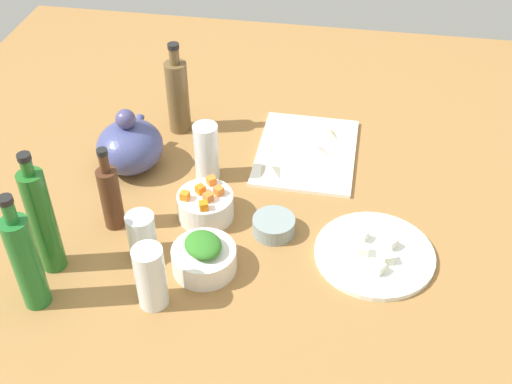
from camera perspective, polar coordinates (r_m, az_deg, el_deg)
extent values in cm
cube|color=olive|center=(146.10, 0.00, -1.95)|extent=(190.00, 190.00, 3.00)
cube|color=white|center=(161.52, 4.51, 3.57)|extent=(31.44, 24.65, 1.00)
cylinder|color=white|center=(136.19, 10.50, -5.46)|extent=(25.07, 25.07, 1.20)
cylinder|color=white|center=(130.55, -4.64, -5.97)|extent=(13.16, 13.16, 5.24)
cylinder|color=white|center=(141.74, -4.52, -1.24)|extent=(12.40, 12.40, 6.03)
cylinder|color=gray|center=(138.32, 1.59, -3.01)|extent=(9.23, 9.23, 3.72)
ellipsoid|color=#3F467D|center=(156.65, -11.17, 3.99)|extent=(16.96, 15.79, 11.87)
sphere|color=#464375|center=(152.25, -11.54, 6.37)|extent=(4.75, 4.75, 4.75)
cylinder|color=#3F467D|center=(161.29, -10.44, 5.92)|extent=(5.38, 2.00, 3.93)
cylinder|color=#4D2B19|center=(139.94, -12.79, -0.57)|extent=(4.47, 4.47, 14.79)
cylinder|color=#4D2B19|center=(134.05, -13.38, 2.53)|extent=(2.01, 2.01, 4.36)
cylinder|color=black|center=(132.42, -13.56, 3.48)|extent=(2.23, 2.23, 1.20)
cylinder|color=brown|center=(166.29, -6.97, 8.37)|extent=(5.71, 5.71, 19.28)
cylinder|color=brown|center=(160.49, -7.30, 11.92)|extent=(2.57, 2.57, 4.11)
cylinder|color=black|center=(159.26, -7.38, 12.76)|extent=(2.85, 2.85, 1.20)
cylinder|color=#226623|center=(130.97, -18.44, -2.57)|extent=(5.05, 5.05, 23.85)
cylinder|color=#226623|center=(122.64, -19.74, 2.10)|extent=(2.27, 2.27, 3.31)
cylinder|color=black|center=(121.35, -19.97, 2.94)|extent=(2.53, 2.53, 1.20)
cylinder|color=#1F6C2A|center=(125.81, -19.77, -6.00)|extent=(5.21, 5.21, 20.96)
cylinder|color=#1F6C2A|center=(117.52, -21.11, -1.70)|extent=(2.35, 2.35, 4.34)
cylinder|color=black|center=(115.82, -21.43, -0.68)|extent=(2.61, 2.61, 1.20)
cylinder|color=white|center=(122.54, -9.37, -7.47)|extent=(5.91, 5.91, 13.95)
cylinder|color=white|center=(133.27, -10.12, -3.84)|extent=(5.96, 5.96, 10.42)
cylinder|color=white|center=(150.06, -4.44, 3.56)|extent=(5.78, 5.78, 14.56)
cube|color=orange|center=(138.74, -6.36, -0.33)|extent=(2.03, 2.03, 1.80)
cube|color=orange|center=(137.93, -4.29, -0.45)|extent=(2.53, 2.53, 1.80)
cube|color=orange|center=(140.07, -4.98, 0.25)|extent=(2.54, 2.54, 1.80)
cube|color=orange|center=(142.30, -4.00, 1.06)|extent=(2.54, 2.54, 1.80)
cube|color=orange|center=(139.39, -3.34, 0.11)|extent=(2.53, 2.53, 1.80)
cube|color=orange|center=(135.88, -4.68, -1.22)|extent=(2.37, 2.37, 1.80)
ellipsoid|color=#307624|center=(127.64, -4.74, -4.70)|extent=(11.05, 10.94, 2.95)
cube|color=white|center=(134.15, 9.46, -5.13)|extent=(2.45, 2.45, 2.20)
cube|color=#E7EBCC|center=(133.47, 11.66, -5.79)|extent=(2.78, 2.78, 2.20)
cube|color=silver|center=(137.24, 9.41, -3.85)|extent=(2.90, 2.90, 2.20)
cube|color=silver|center=(136.71, 11.91, -4.48)|extent=(3.10, 3.10, 2.20)
cube|color=white|center=(131.20, 10.86, -6.66)|extent=(3.08, 3.08, 2.20)
pyramid|color=beige|center=(159.70, 5.48, 3.69)|extent=(6.41, 6.77, 2.02)
pyramid|color=beige|center=(166.02, 6.49, 5.24)|extent=(5.82, 5.95, 2.21)
pyramid|color=beige|center=(152.98, 1.31, 2.05)|extent=(6.62, 6.63, 2.14)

